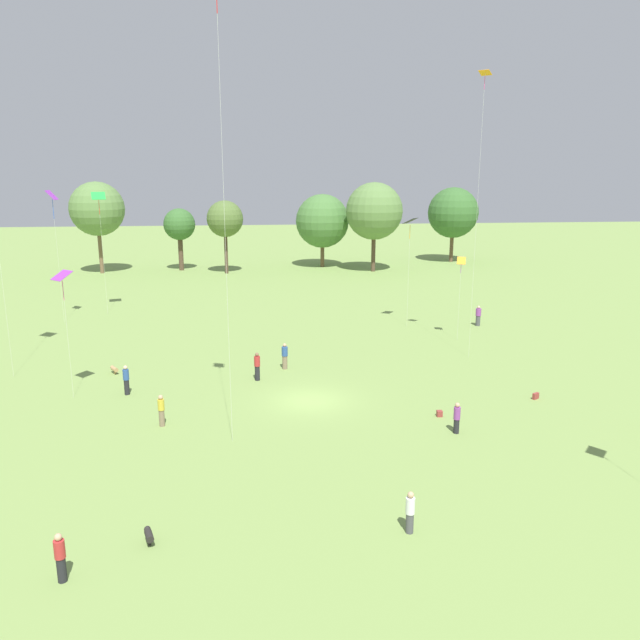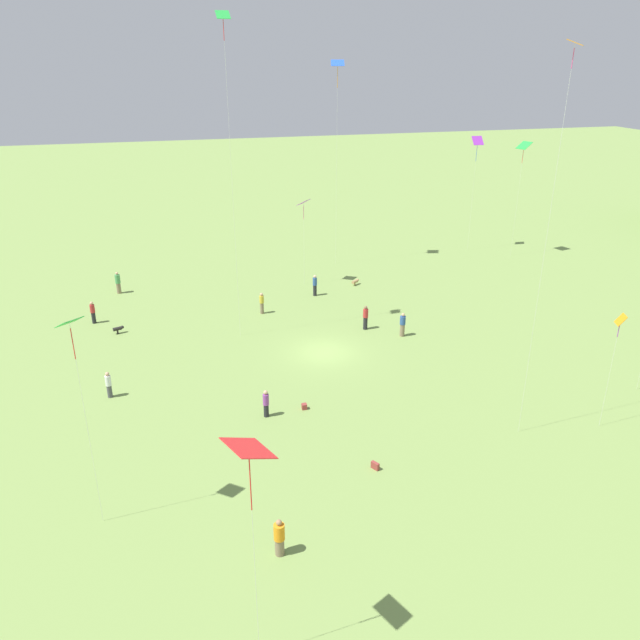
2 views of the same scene
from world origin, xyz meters
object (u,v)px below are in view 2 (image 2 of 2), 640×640
object	(u,v)px
kite_2	(338,72)
kite_4	(620,325)
kite_0	(304,205)
kite_8	(569,85)
person_4	(109,385)
person_8	(266,403)
dog_1	(118,329)
picnic_bag_0	(375,466)
kite_1	(249,454)
picnic_bag_1	(304,406)
person_9	(118,283)
dog_0	(355,281)
kite_5	(224,43)
person_6	(366,318)
person_5	(315,285)
person_2	(262,303)
kite_9	(71,331)
person_0	(93,312)
person_7	(403,325)
person_3	(279,538)
kite_3	(524,148)
kite_7	(477,144)

from	to	relation	value
kite_2	kite_4	bearing A→B (deg)	-20.63
kite_0	kite_8	size ratio (longest dim) A/B	0.39
person_4	person_8	xyz separation A→B (m)	(4.53, 8.51, -0.00)
dog_1	picnic_bag_0	xyz separation A→B (m)	(20.10, 12.46, -0.19)
kite_1	kite_4	size ratio (longest dim) A/B	1.31
kite_4	picnic_bag_1	bearing A→B (deg)	-45.84
person_8	picnic_bag_0	bearing A→B (deg)	65.19
person_9	kite_1	distance (m)	38.54
person_4	kite_4	world-z (taller)	kite_4
dog_0	kite_1	bearing A→B (deg)	-57.72
kite_1	kite_2	xyz separation A→B (m)	(-40.53, 14.70, 9.17)
picnic_bag_1	picnic_bag_0	bearing A→B (deg)	17.40
picnic_bag_0	picnic_bag_1	bearing A→B (deg)	-162.60
person_8	kite_5	size ratio (longest dim) A/B	0.08
person_6	picnic_bag_0	size ratio (longest dim) A/B	4.01
person_8	person_5	bearing A→B (deg)	-172.20
kite_2	kite_8	bearing A→B (deg)	-28.81
person_2	dog_0	xyz separation A→B (m)	(-4.34, 9.11, -0.54)
kite_0	kite_9	distance (m)	31.57
dog_1	person_4	bearing A→B (deg)	-19.48
kite_1	picnic_bag_1	bearing A→B (deg)	3.67
person_0	person_7	xyz separation A→B (m)	(8.29, 21.51, 0.01)
person_3	person_9	size ratio (longest dim) A/B	0.91
person_6	person_4	bearing A→B (deg)	38.78
person_0	person_2	bearing A→B (deg)	-38.58
person_0	person_2	size ratio (longest dim) A/B	1.01
person_3	person_8	distance (m)	10.55
kite_0	dog_1	xyz separation A→B (m)	(6.81, -15.56, -6.69)
kite_0	person_6	bearing A→B (deg)	97.81
kite_3	dog_1	bearing A→B (deg)	-46.70
kite_9	dog_1	xyz separation A→B (m)	(-20.49, 0.18, -8.63)
person_3	kite_4	bearing A→B (deg)	-95.11
person_7	kite_4	size ratio (longest dim) A/B	0.27
person_0	dog_1	distance (m)	3.11
person_6	person_2	bearing A→B (deg)	-14.63
person_3	kite_8	bearing A→B (deg)	-88.49
person_4	kite_2	bearing A→B (deg)	89.84
person_3	person_8	world-z (taller)	person_3
kite_7	kite_9	xyz separation A→B (m)	(33.17, -34.69, -1.61)
kite_9	picnic_bag_1	size ratio (longest dim) A/B	29.45
kite_7	picnic_bag_1	distance (m)	37.23
person_7	picnic_bag_1	size ratio (longest dim) A/B	5.44
person_9	kite_7	world-z (taller)	kite_7
person_2	person_4	size ratio (longest dim) A/B	1.03
person_2	picnic_bag_0	size ratio (longest dim) A/B	3.73
kite_1	person_6	bearing A→B (deg)	-3.42
picnic_bag_1	person_3	bearing A→B (deg)	-18.93
person_7	kite_4	world-z (taller)	kite_4
person_2	person_4	world-z (taller)	person_2
person_2	kite_3	world-z (taller)	kite_3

